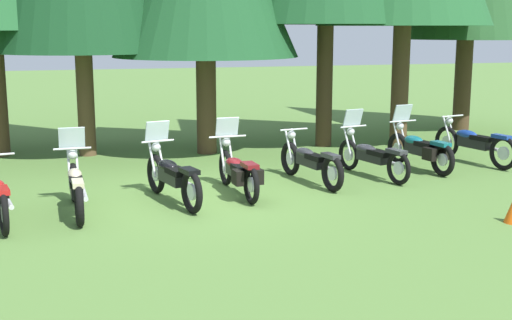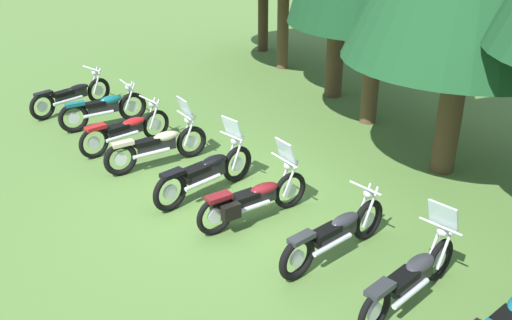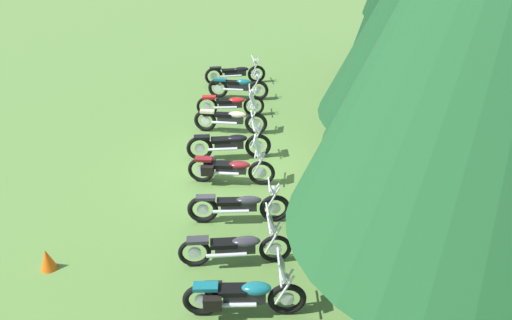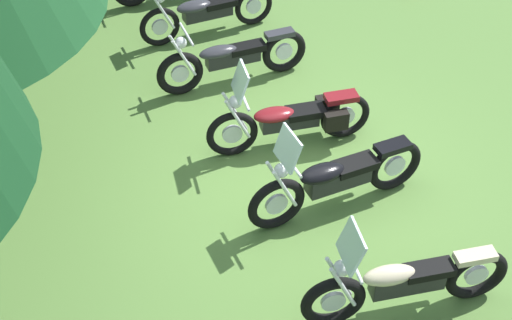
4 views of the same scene
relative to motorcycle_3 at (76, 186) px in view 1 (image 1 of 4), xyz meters
name	(u,v)px [view 1 (image 1 of 4)]	position (x,y,z in m)	size (l,w,h in m)	color
ground_plane	(203,196)	(2.26, 0.53, -0.46)	(80.00, 80.00, 0.00)	#547A38
motorcycle_3	(76,186)	(0.00, 0.00, 0.00)	(0.64, 2.30, 1.36)	black
motorcycle_4	(172,176)	(1.65, 0.26, 0.02)	(0.78, 2.33, 1.38)	black
motorcycle_5	(238,170)	(2.92, 0.49, 0.00)	(0.74, 2.27, 1.36)	black
motorcycle_6	(310,161)	(4.52, 1.02, -0.02)	(0.69, 2.34, 1.01)	black
motorcycle_7	(372,155)	(5.95, 1.21, 0.00)	(0.78, 2.27, 1.34)	black
motorcycle_8	(420,149)	(7.27, 1.55, 0.01)	(0.81, 2.21, 1.36)	black
motorcycle_9	(473,143)	(8.79, 1.87, 0.01)	(0.80, 2.40, 1.02)	black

